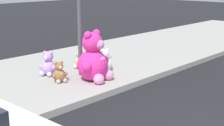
# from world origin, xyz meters

# --- Properties ---
(sidewalk) EXTENTS (28.00, 4.40, 0.15)m
(sidewalk) POSITION_xyz_m (0.00, 5.20, 0.07)
(sidewalk) COLOR #9E9B93
(sidewalk) RESTS_ON ground_plane
(sign_pole) EXTENTS (0.56, 0.11, 3.20)m
(sign_pole) POSITION_xyz_m (1.00, 4.40, 1.85)
(sign_pole) COLOR #4C4C51
(sign_pole) RESTS_ON sidewalk
(plush_pink_large) EXTENTS (0.95, 0.87, 1.24)m
(plush_pink_large) POSITION_xyz_m (0.92, 3.81, 0.65)
(plush_pink_large) COLOR #F22D93
(plush_pink_large) RESTS_ON sidewalk
(plush_lavender) EXTENTS (0.46, 0.46, 0.64)m
(plush_lavender) POSITION_xyz_m (0.41, 5.00, 0.40)
(plush_lavender) COLOR #B28CD8
(plush_lavender) RESTS_ON sidewalk
(plush_brown) EXTENTS (0.39, 0.36, 0.51)m
(plush_brown) POSITION_xyz_m (0.25, 4.32, 0.36)
(plush_brown) COLOR olive
(plush_brown) RESTS_ON sidewalk
(plush_white) EXTENTS (0.48, 0.43, 0.63)m
(plush_white) POSITION_xyz_m (1.69, 4.22, 0.40)
(plush_white) COLOR white
(plush_white) RESTS_ON sidewalk
(plush_tan) EXTENTS (0.37, 0.36, 0.51)m
(plush_tan) POSITION_xyz_m (1.45, 4.97, 0.36)
(plush_tan) COLOR tan
(plush_tan) RESTS_ON sidewalk
(plush_red) EXTENTS (0.40, 0.42, 0.58)m
(plush_red) POSITION_xyz_m (1.90, 4.65, 0.38)
(plush_red) COLOR red
(plush_red) RESTS_ON sidewalk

